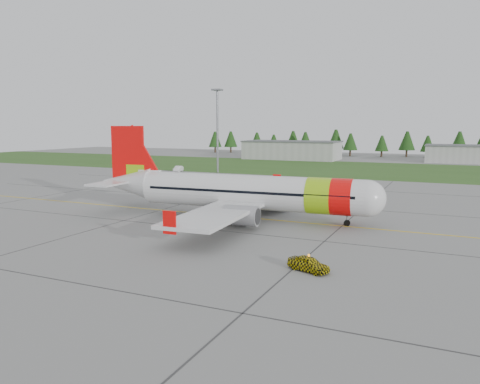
% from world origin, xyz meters
% --- Properties ---
extents(ground, '(320.00, 320.00, 0.00)m').
position_xyz_m(ground, '(0.00, 0.00, 0.00)').
color(ground, gray).
rests_on(ground, ground).
extents(aircraft, '(37.98, 35.03, 11.50)m').
position_xyz_m(aircraft, '(-2.33, 7.46, 3.32)').
color(aircraft, silver).
rests_on(aircraft, ground).
extents(follow_me_car, '(1.62, 1.76, 3.55)m').
position_xyz_m(follow_me_car, '(11.28, -10.04, 1.77)').
color(follow_me_car, '#D9C60C').
rests_on(follow_me_car, ground).
extents(service_van, '(1.89, 1.83, 4.47)m').
position_xyz_m(service_van, '(-41.95, 55.49, 2.23)').
color(service_van, silver).
rests_on(service_van, ground).
extents(grass_strip, '(320.00, 50.00, 0.03)m').
position_xyz_m(grass_strip, '(0.00, 82.00, 0.01)').
color(grass_strip, '#30561E').
rests_on(grass_strip, ground).
extents(taxi_guideline, '(120.00, 0.25, 0.02)m').
position_xyz_m(taxi_guideline, '(0.00, 8.00, 0.01)').
color(taxi_guideline, gold).
rests_on(taxi_guideline, ground).
extents(hangar_west, '(32.00, 14.00, 6.00)m').
position_xyz_m(hangar_west, '(-30.00, 110.00, 3.00)').
color(hangar_west, '#A8A8A3').
rests_on(hangar_west, ground).
extents(hangar_east, '(24.00, 12.00, 5.20)m').
position_xyz_m(hangar_east, '(25.00, 118.00, 2.60)').
color(hangar_east, '#A8A8A3').
rests_on(hangar_east, ground).
extents(floodlight_mast, '(0.50, 0.50, 20.00)m').
position_xyz_m(floodlight_mast, '(-32.00, 58.00, 10.00)').
color(floodlight_mast, slate).
rests_on(floodlight_mast, ground).
extents(treeline, '(160.00, 8.00, 10.00)m').
position_xyz_m(treeline, '(0.00, 138.00, 5.00)').
color(treeline, '#1C3F14').
rests_on(treeline, ground).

